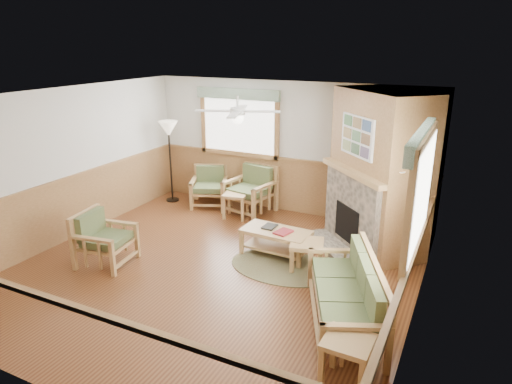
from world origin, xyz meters
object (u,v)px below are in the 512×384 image
at_px(armchair_back_left, 209,187).
at_px(floor_lamp_left, 170,162).
at_px(coffee_table, 276,243).
at_px(sofa, 344,293).
at_px(armchair_left, 105,239).
at_px(footstool, 307,255).
at_px(end_table_chairs, 236,205).
at_px(armchair_back_right, 250,190).
at_px(floor_lamp_right, 391,218).
at_px(end_table_sofa, 347,362).

bearing_deg(armchair_back_left, floor_lamp_left, 163.73).
height_order(coffee_table, floor_lamp_left, floor_lamp_left).
relative_size(sofa, floor_lamp_left, 1.05).
distance_m(armchair_left, floor_lamp_left, 3.14).
relative_size(footstool, floor_lamp_left, 0.28).
bearing_deg(end_table_chairs, sofa, -41.62).
bearing_deg(sofa, footstool, -165.94).
bearing_deg(armchair_back_right, footstool, -33.09).
height_order(footstool, floor_lamp_right, floor_lamp_right).
relative_size(armchair_back_left, coffee_table, 0.74).
bearing_deg(armchair_back_left, sofa, -61.93).
height_order(armchair_left, footstool, armchair_left).
distance_m(coffee_table, end_table_sofa, 3.11).
height_order(armchair_back_right, armchair_left, armchair_back_right).
xyz_separation_m(sofa, floor_lamp_left, (-4.77, 2.94, 0.47)).
relative_size(armchair_back_right, end_table_chairs, 1.87).
bearing_deg(coffee_table, sofa, -39.73).
xyz_separation_m(armchair_back_left, end_table_chairs, (0.88, -0.41, -0.16)).
bearing_deg(floor_lamp_left, armchair_back_right, 3.50).
distance_m(sofa, end_table_chairs, 3.99).
distance_m(sofa, floor_lamp_left, 5.62).
relative_size(armchair_back_left, end_table_chairs, 1.62).
distance_m(armchair_left, end_table_sofa, 4.35).
bearing_deg(end_table_sofa, floor_lamp_right, 92.72).
height_order(armchair_back_left, end_table_chairs, armchair_back_left).
relative_size(armchair_back_right, coffee_table, 0.85).
bearing_deg(coffee_table, end_table_sofa, -49.86).
bearing_deg(armchair_left, coffee_table, -66.79).
bearing_deg(coffee_table, floor_lamp_right, 17.62).
xyz_separation_m(armchair_back_right, footstool, (1.93, -1.83, -0.26)).
distance_m(armchair_back_left, floor_lamp_left, 1.04).
xyz_separation_m(coffee_table, end_table_chairs, (-1.43, 1.23, 0.03)).
height_order(coffee_table, footstool, coffee_table).
xyz_separation_m(end_table_chairs, floor_lamp_right, (3.18, -0.76, 0.55)).
bearing_deg(end_table_chairs, footstool, -34.86).
bearing_deg(armchair_back_right, sofa, -36.43).
relative_size(sofa, end_table_sofa, 3.44).
bearing_deg(coffee_table, end_table_chairs, 142.17).
height_order(armchair_left, end_table_sofa, armchair_left).
distance_m(end_table_chairs, end_table_sofa, 4.96).
height_order(sofa, end_table_chairs, sofa).
relative_size(end_table_sofa, floor_lamp_left, 0.30).
bearing_deg(sofa, floor_lamp_left, -144.96).
relative_size(coffee_table, end_table_sofa, 2.05).
xyz_separation_m(sofa, armchair_back_left, (-3.86, 3.05, -0.02)).
height_order(coffee_table, floor_lamp_right, floor_lamp_right).
height_order(armchair_left, coffee_table, armchair_left).
xyz_separation_m(end_table_sofa, floor_lamp_left, (-5.10, 3.98, 0.63)).
height_order(coffee_table, end_table_sofa, end_table_sofa).
bearing_deg(armchair_back_right, armchair_left, -97.98).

